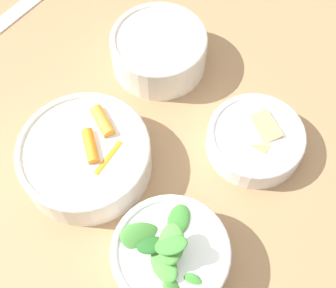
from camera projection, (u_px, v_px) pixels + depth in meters
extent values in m
plane|color=#2D2D33|center=(187.00, 247.00, 1.40)|extent=(10.00, 10.00, 0.00)
cube|color=#99724C|center=(203.00, 118.00, 0.76)|extent=(0.97, 0.91, 0.03)
cube|color=olive|center=(198.00, 16.00, 1.36)|extent=(0.06, 0.06, 0.72)
cylinder|color=silver|center=(86.00, 158.00, 0.68)|extent=(0.19, 0.19, 0.05)
torus|color=silver|center=(83.00, 149.00, 0.65)|extent=(0.19, 0.19, 0.01)
cylinder|color=orange|center=(56.00, 153.00, 0.66)|extent=(0.06, 0.03, 0.02)
cylinder|color=orange|center=(109.00, 160.00, 0.65)|extent=(0.06, 0.03, 0.02)
cylinder|color=orange|center=(115.00, 152.00, 0.66)|extent=(0.04, 0.03, 0.02)
cylinder|color=orange|center=(90.00, 146.00, 0.65)|extent=(0.04, 0.05, 0.02)
cylinder|color=orange|center=(103.00, 121.00, 0.67)|extent=(0.03, 0.05, 0.02)
cylinder|color=white|center=(171.00, 257.00, 0.61)|extent=(0.15, 0.15, 0.05)
torus|color=white|center=(171.00, 251.00, 0.58)|extent=(0.15, 0.15, 0.01)
ellipsoid|color=#4C933D|center=(172.00, 287.00, 0.56)|extent=(0.04, 0.04, 0.04)
ellipsoid|color=#4C933D|center=(171.00, 244.00, 0.56)|extent=(0.06, 0.06, 0.03)
ellipsoid|color=#3D8433|center=(171.00, 245.00, 0.55)|extent=(0.05, 0.05, 0.03)
ellipsoid|color=#3D8433|center=(179.00, 220.00, 0.60)|extent=(0.05, 0.05, 0.01)
ellipsoid|color=#4C933D|center=(164.00, 265.00, 0.57)|extent=(0.04, 0.05, 0.03)
ellipsoid|color=#235B23|center=(151.00, 245.00, 0.57)|extent=(0.05, 0.04, 0.02)
ellipsoid|color=#4C933D|center=(143.00, 238.00, 0.59)|extent=(0.07, 0.07, 0.05)
ellipsoid|color=#2D7028|center=(197.00, 222.00, 0.62)|extent=(0.04, 0.03, 0.02)
ellipsoid|color=#3D8433|center=(194.00, 287.00, 0.57)|extent=(0.03, 0.04, 0.03)
cylinder|color=silver|center=(159.00, 51.00, 0.77)|extent=(0.16, 0.16, 0.06)
torus|color=silver|center=(159.00, 39.00, 0.74)|extent=(0.16, 0.16, 0.01)
cylinder|color=#9E6B4C|center=(159.00, 55.00, 0.77)|extent=(0.14, 0.14, 0.03)
ellipsoid|color=#AD7551|center=(184.00, 37.00, 0.76)|extent=(0.01, 0.01, 0.01)
ellipsoid|color=#A36B4C|center=(174.00, 46.00, 0.75)|extent=(0.01, 0.01, 0.01)
ellipsoid|color=#8E5B3D|center=(141.00, 64.00, 0.74)|extent=(0.01, 0.01, 0.01)
ellipsoid|color=#8E5B3D|center=(158.00, 29.00, 0.77)|extent=(0.01, 0.01, 0.01)
ellipsoid|color=#8E5B3D|center=(147.00, 27.00, 0.77)|extent=(0.01, 0.01, 0.01)
ellipsoid|color=#8E5B3D|center=(172.00, 70.00, 0.73)|extent=(0.01, 0.01, 0.01)
ellipsoid|color=#AD7551|center=(160.00, 30.00, 0.77)|extent=(0.01, 0.01, 0.01)
ellipsoid|color=#A36B4C|center=(197.00, 59.00, 0.74)|extent=(0.01, 0.01, 0.01)
ellipsoid|color=#AD7551|center=(167.00, 26.00, 0.77)|extent=(0.01, 0.01, 0.01)
ellipsoid|color=#A36B4C|center=(186.00, 45.00, 0.75)|extent=(0.01, 0.01, 0.01)
ellipsoid|color=#AD7551|center=(177.00, 24.00, 0.77)|extent=(0.01, 0.01, 0.01)
ellipsoid|color=#AD7551|center=(173.00, 66.00, 0.73)|extent=(0.01, 0.01, 0.01)
ellipsoid|color=#8E5B3D|center=(158.00, 29.00, 0.77)|extent=(0.01, 0.01, 0.01)
ellipsoid|color=#A36B4C|center=(126.00, 29.00, 0.77)|extent=(0.01, 0.01, 0.01)
cylinder|color=tan|center=(185.00, 34.00, 0.76)|extent=(0.03, 0.03, 0.01)
cylinder|color=tan|center=(126.00, 50.00, 0.74)|extent=(0.03, 0.03, 0.01)
cylinder|color=beige|center=(153.00, 54.00, 0.74)|extent=(0.03, 0.03, 0.01)
cylinder|color=#E0A88E|center=(151.00, 50.00, 0.75)|extent=(0.03, 0.03, 0.01)
cylinder|color=tan|center=(159.00, 24.00, 0.77)|extent=(0.03, 0.03, 0.01)
cylinder|color=white|center=(255.00, 141.00, 0.70)|extent=(0.15, 0.15, 0.04)
torus|color=white|center=(257.00, 135.00, 0.68)|extent=(0.15, 0.15, 0.01)
cube|color=tan|center=(259.00, 151.00, 0.68)|extent=(0.04, 0.05, 0.01)
cube|color=tan|center=(249.00, 152.00, 0.68)|extent=(0.05, 0.05, 0.01)
cube|color=tan|center=(260.00, 140.00, 0.69)|extent=(0.05, 0.05, 0.01)
cube|color=tan|center=(261.00, 129.00, 0.69)|extent=(0.06, 0.06, 0.02)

